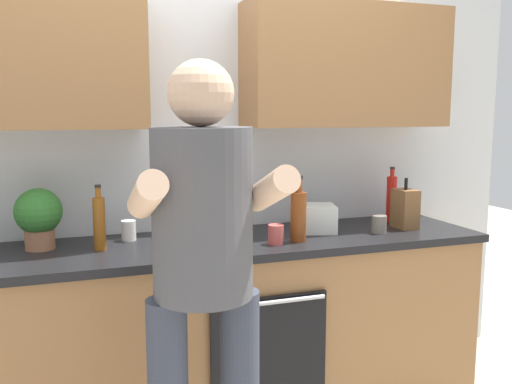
% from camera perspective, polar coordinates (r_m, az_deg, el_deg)
% --- Properties ---
extents(back_wall_unit, '(4.00, 0.38, 2.50)m').
position_cam_1_polar(back_wall_unit, '(2.88, -6.60, 7.56)').
color(back_wall_unit, silver).
rests_on(back_wall_unit, ground).
extents(counter, '(2.84, 0.67, 0.90)m').
position_cam_1_polar(counter, '(2.83, -4.88, -14.09)').
color(counter, olive).
rests_on(counter, ground).
extents(person_standing, '(0.49, 0.45, 1.70)m').
position_cam_1_polar(person_standing, '(1.88, -5.51, -7.72)').
color(person_standing, '#383D4C').
rests_on(person_standing, ground).
extents(bottle_syrup, '(0.06, 0.06, 0.30)m').
position_cam_1_polar(bottle_syrup, '(2.60, -16.05, -3.07)').
color(bottle_syrup, '#8C4C14').
rests_on(bottle_syrup, counter).
extents(bottle_juice, '(0.07, 0.07, 0.24)m').
position_cam_1_polar(bottle_juice, '(2.84, -5.99, -2.49)').
color(bottle_juice, orange).
rests_on(bottle_juice, counter).
extents(bottle_hotsauce, '(0.06, 0.06, 0.32)m').
position_cam_1_polar(bottle_hotsauce, '(3.26, 13.96, -0.60)').
color(bottle_hotsauce, red).
rests_on(bottle_hotsauce, counter).
extents(bottle_vinegar, '(0.08, 0.08, 0.32)m').
position_cam_1_polar(bottle_vinegar, '(2.67, 4.44, -2.36)').
color(bottle_vinegar, brown).
rests_on(bottle_vinegar, counter).
extents(bottle_water, '(0.07, 0.07, 0.25)m').
position_cam_1_polar(bottle_water, '(2.73, -1.19, -2.73)').
color(bottle_water, silver).
rests_on(bottle_water, counter).
extents(bottle_wine, '(0.07, 0.07, 0.31)m').
position_cam_1_polar(bottle_wine, '(2.59, -4.55, -2.72)').
color(bottle_wine, '#471419').
rests_on(bottle_wine, counter).
extents(cup_ceramic, '(0.08, 0.08, 0.10)m').
position_cam_1_polar(cup_ceramic, '(2.62, 2.09, -4.46)').
color(cup_ceramic, '#BF4C47').
rests_on(cup_ceramic, counter).
extents(cup_stoneware, '(0.08, 0.08, 0.09)m').
position_cam_1_polar(cup_stoneware, '(2.94, 12.74, -3.31)').
color(cup_stoneware, slate).
rests_on(cup_stoneware, counter).
extents(cup_coffee, '(0.07, 0.07, 0.10)m').
position_cam_1_polar(cup_coffee, '(2.77, -13.16, -3.94)').
color(cup_coffee, white).
rests_on(cup_coffee, counter).
extents(knife_block, '(0.10, 0.14, 0.27)m').
position_cam_1_polar(knife_block, '(3.09, 15.31, -1.67)').
color(knife_block, brown).
rests_on(knife_block, counter).
extents(potted_herb, '(0.21, 0.21, 0.28)m').
position_cam_1_polar(potted_herb, '(2.70, -21.77, -2.28)').
color(potted_herb, '#9E6647').
rests_on(potted_herb, counter).
extents(grocery_bag_produce, '(0.25, 0.25, 0.14)m').
position_cam_1_polar(grocery_bag_produce, '(2.92, 6.31, -2.74)').
color(grocery_bag_produce, silver).
rests_on(grocery_bag_produce, counter).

